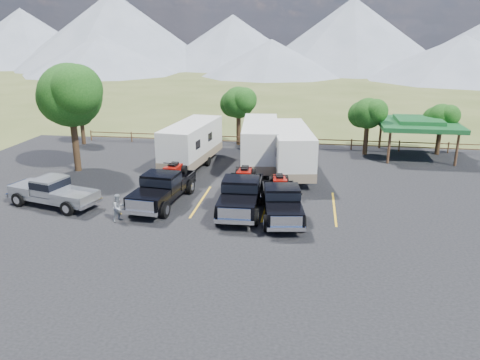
# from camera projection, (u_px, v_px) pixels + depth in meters

# --- Properties ---
(ground) EXTENTS (320.00, 320.00, 0.00)m
(ground) POSITION_uv_depth(u_px,v_px,m) (221.00, 230.00, 24.46)
(ground) COLOR #414C20
(ground) RESTS_ON ground
(asphalt_lot) EXTENTS (44.00, 34.00, 0.04)m
(asphalt_lot) POSITION_uv_depth(u_px,v_px,m) (231.00, 209.00, 27.28)
(asphalt_lot) COLOR black
(asphalt_lot) RESTS_ON ground
(stall_lines) EXTENTS (12.12, 5.50, 0.01)m
(stall_lines) POSITION_uv_depth(u_px,v_px,m) (233.00, 203.00, 28.21)
(stall_lines) COLOR gold
(stall_lines) RESTS_ON asphalt_lot
(tree_big_nw) EXTENTS (5.54, 5.18, 7.84)m
(tree_big_nw) POSITION_uv_depth(u_px,v_px,m) (70.00, 95.00, 33.03)
(tree_big_nw) COLOR black
(tree_big_nw) RESTS_ON ground
(tree_ne_a) EXTENTS (3.11, 2.92, 4.76)m
(tree_ne_a) POSITION_uv_depth(u_px,v_px,m) (368.00, 114.00, 38.12)
(tree_ne_a) COLOR black
(tree_ne_a) RESTS_ON ground
(tree_ne_b) EXTENTS (2.77, 2.59, 4.27)m
(tree_ne_b) POSITION_uv_depth(u_px,v_px,m) (441.00, 118.00, 38.31)
(tree_ne_b) COLOR black
(tree_ne_b) RESTS_ON ground
(tree_north) EXTENTS (3.46, 3.24, 5.25)m
(tree_north) POSITION_uv_depth(u_px,v_px,m) (238.00, 103.00, 41.47)
(tree_north) COLOR black
(tree_north) RESTS_ON ground
(tree_nw_small) EXTENTS (2.59, 2.43, 3.85)m
(tree_nw_small) POSITION_uv_depth(u_px,v_px,m) (81.00, 114.00, 41.91)
(tree_nw_small) COLOR black
(tree_nw_small) RESTS_ON ground
(rail_fence) EXTENTS (36.12, 0.12, 1.00)m
(rail_fence) POSITION_uv_depth(u_px,v_px,m) (282.00, 141.00, 41.40)
(rail_fence) COLOR brown
(rail_fence) RESTS_ON ground
(pavilion) EXTENTS (6.20, 6.20, 3.22)m
(pavilion) POSITION_uv_depth(u_px,v_px,m) (418.00, 123.00, 37.74)
(pavilion) COLOR brown
(pavilion) RESTS_ON ground
(mountain_range) EXTENTS (209.00, 71.00, 20.00)m
(mountain_range) POSITION_uv_depth(u_px,v_px,m) (268.00, 38.00, 122.86)
(mountain_range) COLOR slate
(mountain_range) RESTS_ON ground
(rig_left) EXTENTS (2.75, 6.60, 2.15)m
(rig_left) POSITION_uv_depth(u_px,v_px,m) (163.00, 186.00, 27.94)
(rig_left) COLOR black
(rig_left) RESTS_ON asphalt_lot
(rig_center) EXTENTS (2.50, 6.64, 2.19)m
(rig_center) POSITION_uv_depth(u_px,v_px,m) (241.00, 192.00, 26.90)
(rig_center) COLOR black
(rig_center) RESTS_ON asphalt_lot
(rig_right) EXTENTS (2.84, 6.31, 2.03)m
(rig_right) POSITION_uv_depth(u_px,v_px,m) (281.00, 199.00, 25.94)
(rig_right) COLOR black
(rig_right) RESTS_ON asphalt_lot
(trailer_left) EXTENTS (3.33, 9.52, 3.29)m
(trailer_left) POSITION_uv_depth(u_px,v_px,m) (192.00, 144.00, 35.34)
(trailer_left) COLOR silver
(trailer_left) RESTS_ON asphalt_lot
(trailer_center) EXTENTS (3.31, 9.91, 3.43)m
(trailer_center) POSITION_uv_depth(u_px,v_px,m) (260.00, 144.00, 34.90)
(trailer_center) COLOR silver
(trailer_center) RESTS_ON asphalt_lot
(trailer_right) EXTENTS (3.78, 9.75, 3.37)m
(trailer_right) POSITION_uv_depth(u_px,v_px,m) (291.00, 151.00, 33.26)
(trailer_right) COLOR silver
(trailer_right) RESTS_ON asphalt_lot
(pickup_silver) EXTENTS (6.02, 3.17, 1.72)m
(pickup_silver) POSITION_uv_depth(u_px,v_px,m) (53.00, 191.00, 27.47)
(pickup_silver) COLOR #979A9F
(pickup_silver) RESTS_ON asphalt_lot
(person_a) EXTENTS (0.72, 0.70, 1.67)m
(person_a) POSITION_uv_depth(u_px,v_px,m) (149.00, 191.00, 27.73)
(person_a) COLOR silver
(person_a) RESTS_ON asphalt_lot
(person_b) EXTENTS (0.91, 0.95, 1.55)m
(person_b) POSITION_uv_depth(u_px,v_px,m) (119.00, 208.00, 25.33)
(person_b) COLOR gray
(person_b) RESTS_ON asphalt_lot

